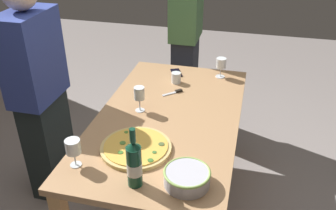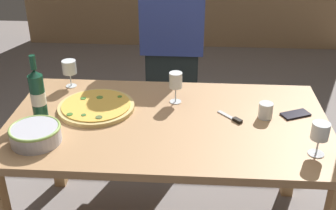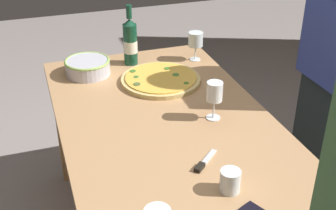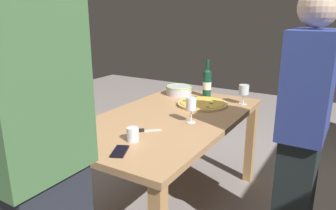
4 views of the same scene
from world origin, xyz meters
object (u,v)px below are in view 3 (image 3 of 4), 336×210
cup_amber (230,181)px  wine_glass_by_bottle (196,40)px  serving_bowl (88,66)px  wine_bottle (130,41)px  pizza (161,79)px  pizza_knife (203,163)px  dining_table (168,140)px  wine_glass_far_left (214,94)px

cup_amber → wine_glass_by_bottle: bearing=164.5°
wine_glass_by_bottle → serving_bowl: bearing=-90.1°
wine_bottle → pizza: bearing=17.5°
serving_bowl → wine_bottle: bearing=104.2°
pizza_knife → wine_glass_by_bottle: bearing=160.3°
dining_table → wine_bottle: (-0.65, 0.01, 0.22)m
cup_amber → serving_bowl: bearing=-164.5°
pizza_knife → pizza: bearing=175.0°
serving_bowl → cup_amber: bearing=15.5°
cup_amber → pizza_knife: bearing=-169.9°
wine_glass_by_bottle → wine_glass_far_left: size_ratio=0.92×
dining_table → wine_glass_far_left: bearing=82.0°
wine_glass_far_left → pizza_knife: size_ratio=1.31×
cup_amber → pizza: bearing=177.9°
pizza_knife → wine_glass_far_left: bearing=150.4°
pizza_knife → serving_bowl: bearing=-163.6°
wine_bottle → wine_glass_far_left: bearing=15.8°
wine_glass_far_left → cup_amber: (0.46, -0.14, -0.08)m
dining_table → serving_bowl: serving_bowl is taller
serving_bowl → wine_glass_by_bottle: wine_glass_by_bottle is taller
pizza → serving_bowl: serving_bowl is taller
cup_amber → pizza_knife: (-0.16, -0.03, -0.03)m
serving_bowl → pizza_knife: size_ratio=1.78×
dining_table → wine_bottle: wine_bottle is taller
dining_table → wine_bottle: size_ratio=4.92×
serving_bowl → pizza_knife: 0.95m
pizza → pizza_knife: 0.71m
wine_bottle → cup_amber: (1.14, 0.05, -0.09)m
pizza → serving_bowl: bearing=-122.0°
serving_bowl → pizza_knife: bearing=16.4°
wine_bottle → cup_amber: size_ratio=4.02×
dining_table → cup_amber: cup_amber is taller
dining_table → wine_glass_by_bottle: bearing=148.8°
wine_glass_far_left → serving_bowl: bearing=-144.6°
wine_glass_far_left → cup_amber: bearing=-16.9°
wine_glass_far_left → wine_glass_by_bottle: bearing=165.6°
serving_bowl → wine_glass_by_bottle: 0.60m
wine_bottle → serving_bowl: bearing=-75.8°
pizza → wine_glass_far_left: wine_glass_far_left is taller
cup_amber → pizza_knife: size_ratio=0.62×
serving_bowl → wine_glass_far_left: 0.76m
pizza → wine_glass_far_left: 0.44m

